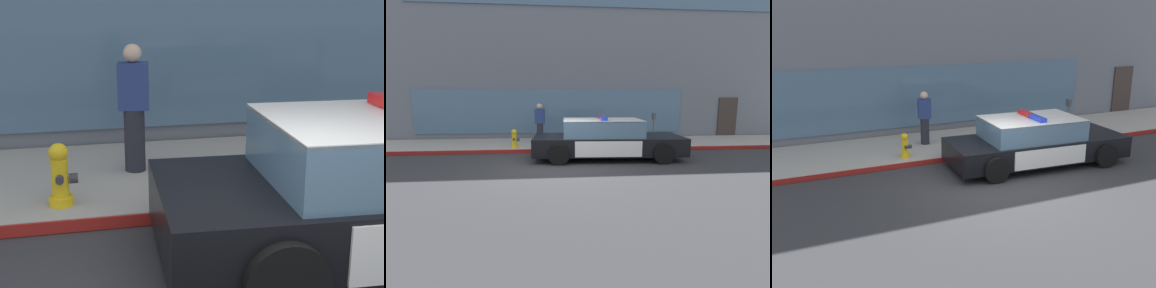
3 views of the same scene
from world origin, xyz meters
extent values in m
plane|color=#303033|center=(0.00, 0.00, 0.00)|extent=(48.00, 48.00, 0.00)
cube|color=#A39E93|center=(0.00, 3.85, 0.07)|extent=(48.00, 3.01, 0.15)
cube|color=maroon|center=(0.00, 2.33, 0.08)|extent=(28.80, 0.04, 0.14)
cube|color=slate|center=(2.54, 9.68, 4.73)|extent=(21.52, 8.54, 9.47)
cube|color=slate|center=(-0.04, 5.38, 1.45)|extent=(12.91, 0.08, 2.10)
cube|color=#382D28|center=(9.00, 5.38, 1.05)|extent=(1.00, 0.08, 2.10)
cube|color=black|center=(1.87, 1.14, 0.50)|extent=(5.23, 2.16, 0.60)
cube|color=silver|center=(3.52, 1.06, 0.67)|extent=(1.84, 1.94, 0.05)
cube|color=silver|center=(0.08, 1.24, 0.67)|extent=(1.54, 1.92, 0.05)
cube|color=silver|center=(1.82, 2.10, 0.50)|extent=(2.16, 0.15, 0.51)
cube|color=silver|center=(1.72, 0.20, 0.50)|extent=(2.16, 0.15, 0.51)
cube|color=yellow|center=(1.82, 2.12, 0.50)|extent=(0.22, 0.02, 0.26)
cube|color=slate|center=(1.67, 1.15, 1.07)|extent=(2.76, 1.84, 0.60)
cube|color=silver|center=(1.67, 1.15, 1.36)|extent=(2.76, 1.84, 0.04)
cube|color=red|center=(1.69, 1.49, 1.44)|extent=(0.23, 0.65, 0.11)
cube|color=blue|center=(1.65, 0.82, 1.44)|extent=(0.23, 0.65, 0.11)
cylinder|color=black|center=(3.62, 1.99, 0.34)|extent=(0.69, 0.26, 0.68)
cylinder|color=black|center=(3.52, 0.11, 0.34)|extent=(0.69, 0.26, 0.68)
cylinder|color=black|center=(0.23, 2.18, 0.34)|extent=(0.69, 0.26, 0.68)
cylinder|color=black|center=(0.13, 0.29, 0.34)|extent=(0.69, 0.26, 0.68)
cylinder|color=gold|center=(-1.57, 2.79, 0.20)|extent=(0.28, 0.28, 0.10)
cylinder|color=gold|center=(-1.57, 2.79, 0.47)|extent=(0.19, 0.19, 0.45)
sphere|color=gold|center=(-1.57, 2.79, 0.77)|extent=(0.22, 0.22, 0.22)
cylinder|color=#333338|center=(-1.57, 2.79, 0.84)|extent=(0.06, 0.06, 0.05)
cylinder|color=#333338|center=(-1.57, 2.65, 0.50)|extent=(0.09, 0.10, 0.09)
cylinder|color=#333338|center=(-1.57, 2.94, 0.50)|extent=(0.09, 0.10, 0.09)
cylinder|color=#333338|center=(-1.42, 2.79, 0.46)|extent=(0.10, 0.12, 0.12)
cylinder|color=#23232D|center=(-0.59, 3.88, 0.57)|extent=(0.28, 0.28, 0.85)
cube|color=navy|center=(-0.59, 3.88, 1.31)|extent=(0.44, 0.32, 0.62)
sphere|color=beige|center=(-0.59, 3.88, 1.74)|extent=(0.24, 0.24, 0.24)
cylinder|color=slate|center=(4.06, 2.64, 0.70)|extent=(0.06, 0.06, 1.10)
cube|color=#474C51|center=(4.06, 2.64, 1.37)|extent=(0.12, 0.18, 0.24)
camera|label=1|loc=(-1.39, -3.19, 2.45)|focal=50.79mm
camera|label=2|loc=(-0.10, -8.59, 2.18)|focal=26.61mm
camera|label=3|loc=(-4.58, -8.48, 3.98)|focal=38.83mm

